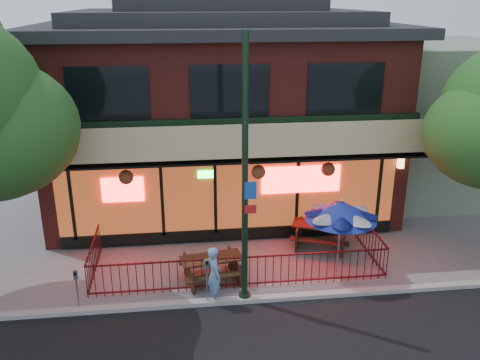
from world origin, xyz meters
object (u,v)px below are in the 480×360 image
at_px(patio_umbrella, 341,210).
at_px(pedestrian, 214,275).
at_px(street_light, 245,191).
at_px(parking_meter_near, 207,274).
at_px(picnic_table_left, 212,265).
at_px(picnic_table_right, 321,232).
at_px(parking_meter_far, 76,284).

height_order(patio_umbrella, pedestrian, patio_umbrella).
xyz_separation_m(street_light, pedestrian, (-0.80, 0.05, -2.35)).
bearing_deg(street_light, parking_meter_near, -175.59).
bearing_deg(picnic_table_left, street_light, -53.97).
distance_m(picnic_table_left, parking_meter_near, 1.27).
distance_m(street_light, patio_umbrella, 3.30).
bearing_deg(picnic_table_right, street_light, -135.67).
xyz_separation_m(street_light, picnic_table_left, (-0.80, 1.10, -2.66)).
bearing_deg(picnic_table_left, pedestrian, -89.90).
xyz_separation_m(street_light, patio_umbrella, (2.89, 1.10, -1.15)).
height_order(picnic_table_right, patio_umbrella, patio_umbrella).
bearing_deg(street_light, pedestrian, 176.22).
distance_m(picnic_table_left, pedestrian, 1.09).
distance_m(street_light, parking_meter_far, 4.92).
bearing_deg(street_light, patio_umbrella, 20.87).
xyz_separation_m(picnic_table_left, parking_meter_near, (-0.20, -1.18, 0.41)).
distance_m(pedestrian, parking_meter_far, 3.52).
bearing_deg(picnic_table_right, picnic_table_left, -155.16).
bearing_deg(parking_meter_far, patio_umbrella, 8.67).
distance_m(street_light, picnic_table_right, 4.80).
height_order(picnic_table_right, parking_meter_near, parking_meter_near).
distance_m(patio_umbrella, parking_meter_far, 7.40).
xyz_separation_m(pedestrian, parking_meter_far, (-3.52, -0.05, 0.00)).
xyz_separation_m(picnic_table_right, pedestrian, (-3.67, -2.75, 0.28)).
bearing_deg(pedestrian, patio_umbrella, -88.90).
height_order(picnic_table_right, parking_meter_far, parking_meter_far).
height_order(picnic_table_left, parking_meter_far, parking_meter_far).
relative_size(picnic_table_right, patio_umbrella, 0.96).
height_order(picnic_table_left, parking_meter_near, parking_meter_near).
bearing_deg(parking_meter_near, pedestrian, 32.86).
bearing_deg(pedestrian, parking_meter_near, 108.10).
xyz_separation_m(picnic_table_left, parking_meter_far, (-3.52, -1.10, 0.31)).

